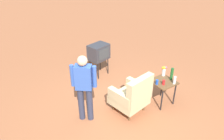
# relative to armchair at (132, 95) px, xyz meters

# --- Properties ---
(ground_plane) EXTENTS (60.00, 60.00, 0.00)m
(ground_plane) POSITION_rel_armchair_xyz_m (0.20, -0.12, -0.50)
(ground_plane) COLOR #A05B38
(armchair) EXTENTS (0.89, 0.91, 1.06)m
(armchair) POSITION_rel_armchair_xyz_m (0.00, 0.00, 0.00)
(armchair) COLOR brown
(armchair) RESTS_ON ground
(side_table) EXTENTS (0.56, 0.56, 0.66)m
(side_table) POSITION_rel_armchair_xyz_m (-0.88, 0.12, 0.06)
(side_table) COLOR black
(side_table) RESTS_ON ground
(tv_on_stand) EXTENTS (0.69, 0.58, 1.03)m
(tv_on_stand) POSITION_rel_armchair_xyz_m (-0.27, -2.05, 0.28)
(tv_on_stand) COLOR black
(tv_on_stand) RESTS_ON ground
(person_standing) EXTENTS (0.47, 0.40, 1.64)m
(person_standing) POSITION_rel_armchair_xyz_m (1.04, -0.40, 0.44)
(person_standing) COLOR #2D3347
(person_standing) RESTS_ON ground
(bottle_wine_green) EXTENTS (0.07, 0.07, 0.32)m
(bottle_wine_green) POSITION_rel_armchair_xyz_m (-1.10, 0.16, 0.32)
(bottle_wine_green) COLOR #1E5623
(bottle_wine_green) RESTS_ON side_table
(bottle_short_clear) EXTENTS (0.06, 0.06, 0.20)m
(bottle_short_clear) POSITION_rel_armchair_xyz_m (-1.02, 0.34, 0.26)
(bottle_short_clear) COLOR silver
(bottle_short_clear) RESTS_ON side_table
(soda_can_red) EXTENTS (0.07, 0.07, 0.12)m
(soda_can_red) POSITION_rel_armchair_xyz_m (-0.77, 0.23, 0.22)
(soda_can_red) COLOR red
(soda_can_red) RESTS_ON side_table
(soda_can_blue) EXTENTS (0.07, 0.07, 0.12)m
(soda_can_blue) POSITION_rel_armchair_xyz_m (-0.64, 0.13, 0.22)
(soda_can_blue) COLOR blue
(soda_can_blue) RESTS_ON side_table
(flower_vase) EXTENTS (0.14, 0.10, 0.27)m
(flower_vase) POSITION_rel_armchair_xyz_m (-1.09, -0.09, 0.31)
(flower_vase) COLOR silver
(flower_vase) RESTS_ON side_table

